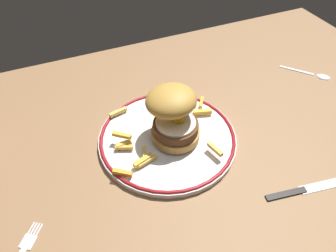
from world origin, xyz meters
The scene contains 6 objects.
ground_plane centered at (0.00, 0.00, -2.00)cm, with size 146.62×81.17×4.00cm, color brown.
dinner_plate centered at (2.79, -0.33, 0.84)cm, with size 29.21×29.21×1.60cm.
burger centered at (4.13, 0.22, 7.15)cm, with size 14.68×14.75×11.12cm.
fries_pile centered at (0.92, 0.59, 2.21)cm, with size 26.21×21.78×2.41cm.
knife centered at (21.01, -21.63, 0.26)cm, with size 18.01×4.31×0.70cm.
spoon centered at (49.00, 5.64, 0.36)cm, with size 9.96×11.19×0.90cm.
Camera 1 is at (-15.02, -41.78, 49.57)cm, focal length 33.43 mm.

